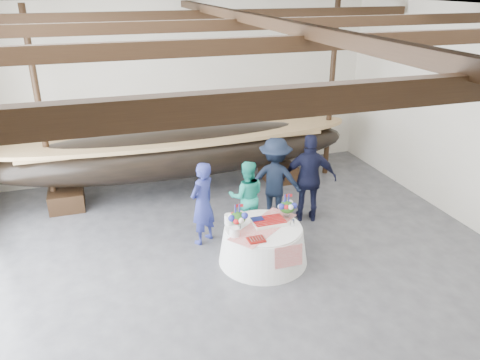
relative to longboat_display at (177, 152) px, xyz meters
name	(u,v)px	position (x,y,z in m)	size (l,w,h in m)	color
floor	(267,296)	(0.58, -4.65, -1.06)	(10.00, 12.00, 0.01)	#3D3D42
wall_back	(187,90)	(0.58, 1.35, 1.19)	(10.00, 0.02, 4.50)	silver
ceiling	(275,14)	(0.58, -4.65, 3.44)	(10.00, 12.00, 0.01)	white
pavilion_structure	(254,46)	(0.58, -3.85, 2.94)	(9.80, 11.76, 4.50)	black
longboat_display	(177,152)	(0.00, 0.00, 0.00)	(8.89, 1.78, 1.67)	black
banquet_table	(263,244)	(0.89, -3.59, -0.71)	(1.67, 1.67, 0.72)	white
tabletop_items	(261,217)	(0.89, -3.45, -0.20)	(1.57, 1.36, 0.40)	red
guest_woman_blue	(202,203)	(0.00, -2.55, -0.21)	(0.63, 0.41, 1.71)	navy
guest_woman_teal	(247,196)	(0.98, -2.36, -0.29)	(0.76, 0.59, 1.55)	#21AB90
guest_man_left	(275,180)	(1.71, -2.11, -0.12)	(1.22, 0.70, 1.89)	black
guest_man_right	(310,178)	(2.42, -2.34, -0.08)	(1.15, 0.48, 1.97)	black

